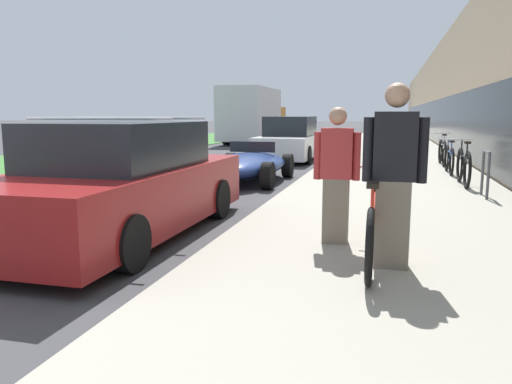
# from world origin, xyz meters

# --- Properties ---
(sidewalk_slab) EXTENTS (4.36, 70.00, 0.10)m
(sidewalk_slab) POSITION_xyz_m (5.53, 21.00, 0.05)
(sidewalk_slab) COLOR #A39E8E
(sidewalk_slab) RESTS_ON ground
(lawn_strip) EXTENTS (5.27, 70.00, 0.03)m
(lawn_strip) POSITION_xyz_m (-6.39, 25.00, 0.01)
(lawn_strip) COLOR #3D7533
(lawn_strip) RESTS_ON ground
(tandem_bicycle) EXTENTS (0.52, 2.66, 0.88)m
(tandem_bicycle) POSITION_xyz_m (5.21, 1.98, 0.48)
(tandem_bicycle) COLOR black
(tandem_bicycle) RESTS_ON sidewalk_slab
(person_rider) EXTENTS (0.61, 0.24, 1.79)m
(person_rider) POSITION_xyz_m (5.40, 1.64, 1.00)
(person_rider) COLOR #756B5B
(person_rider) RESTS_ON sidewalk_slab
(person_bystander) EXTENTS (0.54, 0.21, 1.58)m
(person_bystander) POSITION_xyz_m (4.77, 2.45, 0.90)
(person_bystander) COLOR #756B5B
(person_bystander) RESTS_ON sidewalk_slab
(bike_rack_hoop) EXTENTS (0.05, 0.60, 0.84)m
(bike_rack_hoop) POSITION_xyz_m (7.07, 6.42, 0.62)
(bike_rack_hoop) COLOR #4C4C51
(bike_rack_hoop) RESTS_ON sidewalk_slab
(cruiser_bike_nearest) EXTENTS (0.52, 1.84, 0.96)m
(cruiser_bike_nearest) POSITION_xyz_m (6.91, 7.98, 0.51)
(cruiser_bike_nearest) COLOR black
(cruiser_bike_nearest) RESTS_ON sidewalk_slab
(cruiser_bike_middle) EXTENTS (0.52, 1.73, 0.87)m
(cruiser_bike_middle) POSITION_xyz_m (6.87, 10.21, 0.47)
(cruiser_bike_middle) COLOR black
(cruiser_bike_middle) RESTS_ON sidewalk_slab
(cruiser_bike_farthest) EXTENTS (0.52, 1.82, 0.94)m
(cruiser_bike_farthest) POSITION_xyz_m (6.92, 12.43, 0.50)
(cruiser_bike_farthest) COLOR black
(cruiser_bike_farthest) RESTS_ON sidewalk_slab
(parked_sedan_curbside) EXTENTS (1.96, 4.64, 1.56)m
(parked_sedan_curbside) POSITION_xyz_m (1.96, 2.50, 0.68)
(parked_sedan_curbside) COLOR maroon
(parked_sedan_curbside) RESTS_ON ground
(vintage_roadster_curbside) EXTENTS (1.75, 3.80, 0.94)m
(vintage_roadster_curbside) POSITION_xyz_m (2.11, 8.06, 0.40)
(vintage_roadster_curbside) COLOR navy
(vintage_roadster_curbside) RESTS_ON ground
(parked_sedan_far) EXTENTS (1.83, 4.57, 1.52)m
(parked_sedan_far) POSITION_xyz_m (2.03, 13.92, 0.69)
(parked_sedan_far) COLOR white
(parked_sedan_far) RESTS_ON ground
(moving_truck) EXTENTS (2.32, 7.33, 3.00)m
(moving_truck) POSITION_xyz_m (-1.95, 23.73, 1.52)
(moving_truck) COLOR orange
(moving_truck) RESTS_ON ground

